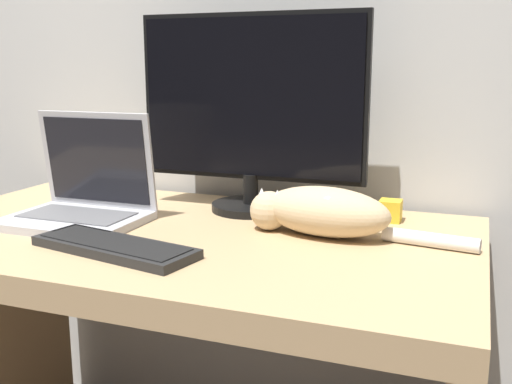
{
  "coord_description": "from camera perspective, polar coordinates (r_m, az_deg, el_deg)",
  "views": [
    {
      "loc": [
        0.65,
        -0.82,
        1.14
      ],
      "look_at": [
        0.21,
        0.35,
        0.88
      ],
      "focal_mm": 42.0,
      "sensor_mm": 36.0,
      "label": 1
    }
  ],
  "objects": [
    {
      "name": "cat",
      "position": [
        1.37,
        6.29,
        -1.79
      ],
      "size": [
        0.52,
        0.19,
        0.11
      ],
      "rotation": [
        0.0,
        0.0,
        -0.15
      ],
      "color": "#D1B284",
      "rests_on": "desk"
    },
    {
      "name": "desk",
      "position": [
        1.48,
        -7.15,
        -9.87
      ],
      "size": [
        1.37,
        0.78,
        0.76
      ],
      "color": "tan",
      "rests_on": "ground_plane"
    },
    {
      "name": "monitor",
      "position": [
        1.57,
        -0.5,
        7.77
      ],
      "size": [
        0.62,
        0.21,
        0.52
      ],
      "color": "black",
      "rests_on": "desk"
    },
    {
      "name": "external_keyboard",
      "position": [
        1.29,
        -13.34,
        -5.1
      ],
      "size": [
        0.39,
        0.19,
        0.02
      ],
      "rotation": [
        0.0,
        0.0,
        -0.2
      ],
      "color": "black",
      "rests_on": "desk"
    },
    {
      "name": "laptop",
      "position": [
        1.55,
        -16.3,
        -0.79
      ],
      "size": [
        0.33,
        0.25,
        0.27
      ],
      "rotation": [
        0.0,
        0.0,
        0.0
      ],
      "color": "#B7B7BC",
      "rests_on": "desk"
    },
    {
      "name": "wall_back",
      "position": [
        1.79,
        -0.76,
        16.99
      ],
      "size": [
        6.4,
        0.06,
        2.6
      ],
      "color": "silver",
      "rests_on": "ground_plane"
    },
    {
      "name": "small_toy",
      "position": [
        1.53,
        12.67,
        -1.75
      ],
      "size": [
        0.05,
        0.05,
        0.05
      ],
      "color": "gold",
      "rests_on": "desk"
    }
  ]
}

